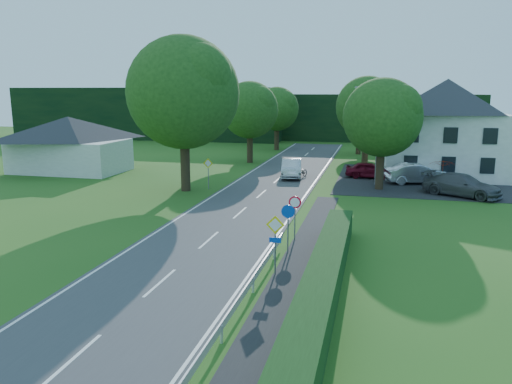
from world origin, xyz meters
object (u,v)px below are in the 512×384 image
(parked_car_red, at_px, (369,170))
(parked_car_grey, at_px, (462,185))
(streetlight, at_px, (376,130))
(parked_car_silver_a, at_px, (417,173))
(motorcycle, at_px, (301,172))
(parasol, at_px, (442,172))
(moving_car, at_px, (291,168))

(parked_car_red, height_order, parked_car_grey, parked_car_grey)
(streetlight, relative_size, parked_car_red, 1.96)
(parked_car_silver_a, bearing_deg, motorcycle, 71.09)
(motorcycle, height_order, parked_car_red, parked_car_red)
(parked_car_red, bearing_deg, parasol, -106.66)
(streetlight, relative_size, motorcycle, 4.32)
(streetlight, distance_m, motorcycle, 7.61)
(parked_car_grey, bearing_deg, parked_car_silver_a, 62.28)
(parked_car_grey, height_order, parasol, parasol)
(parked_car_silver_a, bearing_deg, parasol, -107.78)
(moving_car, relative_size, parked_car_silver_a, 0.94)
(parked_car_red, bearing_deg, motorcycle, 103.65)
(motorcycle, xyz_separation_m, parked_car_red, (5.83, 1.21, 0.21))
(motorcycle, xyz_separation_m, parked_car_grey, (12.54, -5.05, 0.32))
(parasol, bearing_deg, parked_car_red, 161.45)
(parked_car_red, bearing_deg, moving_car, 102.80)
(moving_car, relative_size, parked_car_grey, 0.88)
(parasol, bearing_deg, parked_car_grey, -78.67)
(streetlight, relative_size, parasol, 3.54)
(parked_car_grey, bearing_deg, streetlight, 92.31)
(parked_car_silver_a, height_order, parked_car_grey, parked_car_silver_a)
(moving_car, bearing_deg, streetlight, -22.38)
(streetlight, distance_m, parasol, 6.48)
(motorcycle, bearing_deg, parked_car_grey, 2.14)
(moving_car, bearing_deg, motorcycle, -3.77)
(moving_car, bearing_deg, parked_car_grey, -29.26)
(motorcycle, bearing_deg, parked_car_silver_a, 20.24)
(moving_car, bearing_deg, parked_car_silver_a, -12.02)
(parked_car_silver_a, xyz_separation_m, parked_car_grey, (2.80, -4.40, -0.05))
(streetlight, xyz_separation_m, parasol, (5.41, 1.04, -3.41))
(motorcycle, height_order, parked_car_grey, parked_car_grey)
(parked_car_red, xyz_separation_m, parasol, (5.84, -1.96, 0.32))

